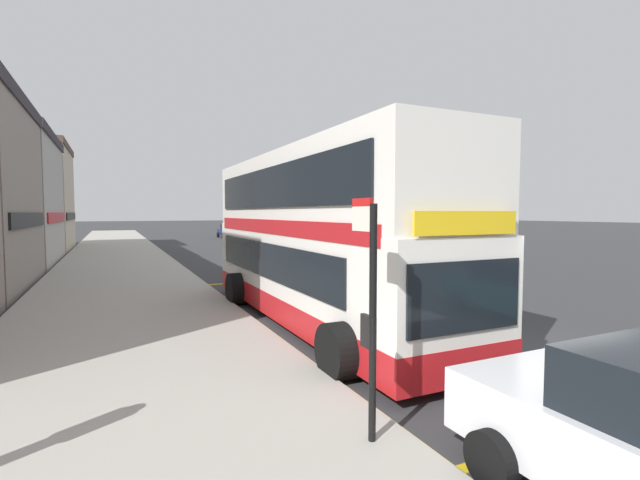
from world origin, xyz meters
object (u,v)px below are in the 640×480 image
double_decker_bus (316,244)px  bus_stop_sign (370,301)px  parked_car_white_kerbside (322,246)px  parked_car_navy_far (229,231)px

double_decker_bus → bus_stop_sign: double_decker_bus is taller
double_decker_bus → parked_car_white_kerbside: size_ratio=2.60×
parked_car_navy_far → double_decker_bus: bearing=80.9°
double_decker_bus → bus_stop_sign: size_ratio=3.76×
parked_car_navy_far → parked_car_white_kerbside: bearing=90.8°
bus_stop_sign → parked_car_navy_far: bus_stop_sign is taller
parked_car_white_kerbside → parked_car_navy_far: bearing=92.2°
double_decker_bus → bus_stop_sign: (-2.07, -6.05, -0.24)m
double_decker_bus → parked_car_white_kerbside: bearing=64.0°
bus_stop_sign → parked_car_white_kerbside: size_ratio=0.69×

